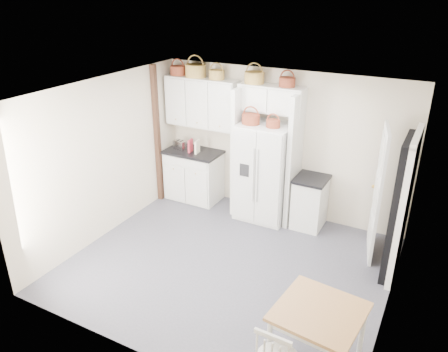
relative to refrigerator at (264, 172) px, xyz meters
The scene contains 28 objects.
floor 1.86m from the refrigerator, 84.77° to the right, with size 4.50×4.50×0.00m, color #3F3E47.
ceiling 2.39m from the refrigerator, 84.77° to the right, with size 4.50×4.50×0.00m, color white.
wall_back 0.58m from the refrigerator, 67.47° to the left, with size 4.50×4.50×0.00m, color beige.
wall_left 2.70m from the refrigerator, 142.04° to the right, with size 4.00×4.00×0.00m, color beige.
wall_right 2.94m from the refrigerator, 34.32° to the right, with size 4.00×4.00×0.00m, color beige.
refrigerator is the anchor object (origin of this frame).
base_cab_left 1.54m from the refrigerator, behind, with size 1.02×0.64×0.94m, color silver.
base_cab_right 0.94m from the refrigerator, ahead, with size 0.49×0.59×0.87m, color silver.
dining_table 3.42m from the refrigerator, 56.83° to the right, with size 0.88×0.88×0.73m, color olive.
counter_left 1.49m from the refrigerator, behind, with size 1.06×0.68×0.04m, color black.
counter_right 0.84m from the refrigerator, ahead, with size 0.53×0.63×0.04m, color black.
toaster 1.77m from the refrigerator, behind, with size 0.25×0.14×0.17m, color silver.
cookbook_red 1.52m from the refrigerator, behind, with size 0.04×0.16×0.24m, color #B12A3A.
cookbook_cream 1.37m from the refrigerator, behind, with size 0.04×0.16×0.24m, color #F0E5BF.
basket_upper_a 2.43m from the refrigerator, behind, with size 0.29×0.29×0.17m, color brown.
basket_upper_b 2.18m from the refrigerator, behind, with size 0.38×0.38×0.22m, color #A2773C.
basket_upper_c 1.89m from the refrigerator, 169.62° to the left, with size 0.28×0.28×0.16m, color #A2773C.
basket_bridge_a 1.62m from the refrigerator, 149.73° to the left, with size 0.34×0.34×0.19m, color #A2773C.
basket_bridge_b 1.59m from the refrigerator, 37.16° to the left, with size 0.27×0.27×0.15m, color brown.
basket_fridge_a 0.98m from the refrigerator, 157.40° to the right, with size 0.31×0.31×0.16m, color brown.
basket_fridge_b 0.95m from the refrigerator, 32.08° to the right, with size 0.23×0.23×0.13m, color brown.
upper_cabinet 1.71m from the refrigerator, behind, with size 1.40×0.34×0.90m, color silver.
bridge_cabinet 1.27m from the refrigerator, 90.00° to the left, with size 1.12×0.34×0.45m, color silver.
fridge_panel_left 0.59m from the refrigerator, behind, with size 0.08×0.60×2.30m, color silver.
fridge_panel_right 0.59m from the refrigerator, ahead, with size 0.08×0.60×2.30m, color silver.
trim_post 2.12m from the refrigerator, behind, with size 0.09×0.09×2.60m, color black.
doorway_void 2.40m from the refrigerator, 15.45° to the right, with size 0.18×0.85×2.05m, color black.
door_slab 1.98m from the refrigerator, ahead, with size 0.80×0.04×2.05m, color white.
Camera 1 is at (2.52, -4.87, 3.88)m, focal length 35.00 mm.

